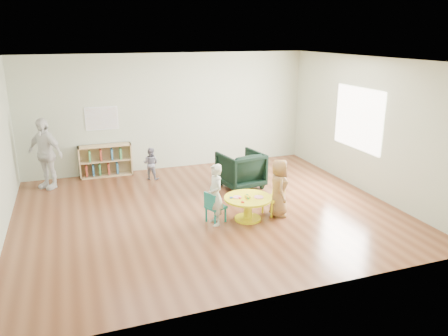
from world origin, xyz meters
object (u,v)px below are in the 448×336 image
at_px(bookshelf, 105,161).
at_px(child_left, 215,195).
at_px(kid_chair_left, 214,206).
at_px(toddler, 151,163).
at_px(activity_table, 248,204).
at_px(adult_caretaker, 45,153).
at_px(kid_chair_right, 275,197).
at_px(child_right, 279,188).
at_px(armchair, 241,170).

xyz_separation_m(bookshelf, child_left, (1.57, -3.49, 0.18)).
distance_m(kid_chair_left, toddler, 2.85).
height_order(activity_table, adult_caretaker, adult_caretaker).
bearing_deg(bookshelf, toddler, -32.91).
xyz_separation_m(kid_chair_right, child_left, (-1.20, -0.09, 0.23)).
distance_m(kid_chair_left, adult_caretaker, 4.13).
bearing_deg(kid_chair_left, child_right, 64.14).
distance_m(activity_table, bookshelf, 4.13).
relative_size(bookshelf, toddler, 1.60).
bearing_deg(bookshelf, kid_chair_right, -50.81).
xyz_separation_m(activity_table, toddler, (-1.21, 2.88, 0.08)).
distance_m(kid_chair_left, bookshelf, 3.76).
bearing_deg(kid_chair_right, kid_chair_left, 76.38).
height_order(activity_table, child_right, child_right).
relative_size(activity_table, kid_chair_left, 1.52).
bearing_deg(toddler, adult_caretaker, 29.19).
bearing_deg(child_right, activity_table, 106.27).
relative_size(activity_table, kid_chair_right, 1.43).
distance_m(kid_chair_left, child_left, 0.26).
distance_m(activity_table, kid_chair_left, 0.62).
relative_size(bookshelf, armchair, 1.39).
bearing_deg(child_right, adult_caretaker, 69.60).
height_order(kid_chair_right, child_right, child_right).
height_order(activity_table, armchair, armchair).
distance_m(kid_chair_right, adult_caretaker, 5.01).
relative_size(armchair, adult_caretaker, 0.56).
relative_size(kid_chair_left, armchair, 0.66).
xyz_separation_m(kid_chair_left, kid_chair_right, (1.20, 0.02, 0.02)).
relative_size(kid_chair_right, bookshelf, 0.50).
xyz_separation_m(child_right, toddler, (-1.82, 2.88, -0.16)).
xyz_separation_m(kid_chair_left, child_right, (1.22, -0.09, 0.23)).
relative_size(kid_chair_right, toddler, 0.80).
bearing_deg(activity_table, bookshelf, 121.93).
distance_m(activity_table, child_right, 0.65).
xyz_separation_m(kid_chair_left, child_left, (0.00, -0.07, 0.25)).
distance_m(kid_chair_left, armchair, 1.98).
height_order(activity_table, toddler, toddler).
xyz_separation_m(armchair, child_left, (-1.15, -1.67, 0.16)).
height_order(child_left, toddler, child_left).
bearing_deg(child_left, bookshelf, -157.56).
bearing_deg(child_right, child_left, 105.65).
height_order(armchair, toddler, armchair).
distance_m(bookshelf, child_left, 3.83).
bearing_deg(activity_table, armchair, 72.34).
bearing_deg(kid_chair_right, child_right, 177.27).
distance_m(bookshelf, toddler, 1.15).
distance_m(kid_chair_right, armchair, 1.58).
bearing_deg(child_right, toddler, 49.03).
xyz_separation_m(child_right, adult_caretaker, (-4.05, 3.06, 0.23)).
bearing_deg(activity_table, child_right, -0.45).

